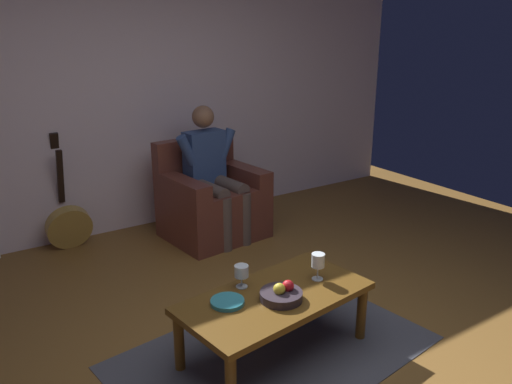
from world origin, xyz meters
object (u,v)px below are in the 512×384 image
at_px(person_seated, 213,170).
at_px(guitar, 68,223).
at_px(decorative_dish, 227,302).
at_px(armchair, 211,202).
at_px(coffee_table, 275,302).
at_px(fruit_bowl, 282,294).
at_px(wine_glass_near, 242,272).
at_px(wine_glass_far, 318,262).

bearing_deg(person_seated, guitar, -27.45).
bearing_deg(decorative_dish, armchair, -116.00).
distance_m(coffee_table, fruit_bowl, 0.11).
distance_m(wine_glass_near, decorative_dish, 0.22).
xyz_separation_m(wine_glass_near, wine_glass_far, (-0.44, 0.17, 0.02)).
relative_size(person_seated, coffee_table, 1.00).
bearing_deg(person_seated, wine_glass_near, 60.79).
distance_m(person_seated, wine_glass_near, 1.74).
bearing_deg(guitar, armchair, 159.94).
xyz_separation_m(armchair, wine_glass_near, (0.69, 1.63, 0.17)).
relative_size(person_seated, fruit_bowl, 4.89).
relative_size(fruit_bowl, decorative_dish, 1.28).
height_order(wine_glass_far, decorative_dish, wine_glass_far).
relative_size(armchair, wine_glass_near, 6.37).
bearing_deg(wine_glass_far, person_seated, -97.99).
xyz_separation_m(wine_glass_far, fruit_bowl, (0.33, 0.08, -0.08)).
height_order(coffee_table, decorative_dish, decorative_dish).
xyz_separation_m(person_seated, wine_glass_near, (0.69, 1.59, -0.15)).
distance_m(wine_glass_near, wine_glass_far, 0.47).
relative_size(armchair, person_seated, 0.75).
distance_m(person_seated, coffee_table, 1.89).
bearing_deg(decorative_dish, wine_glass_far, 175.12).
bearing_deg(wine_glass_far, armchair, -97.70).
relative_size(armchair, decorative_dish, 4.65).
relative_size(wine_glass_near, fruit_bowl, 0.57).
relative_size(wine_glass_near, decorative_dish, 0.73).
bearing_deg(guitar, person_seated, 158.35).
bearing_deg(coffee_table, guitar, -74.70).
distance_m(guitar, fruit_bowl, 2.40).
bearing_deg(wine_glass_far, coffee_table, 1.99).
bearing_deg(decorative_dish, coffee_table, 167.38).
xyz_separation_m(guitar, wine_glass_near, (-0.50, 2.06, 0.26)).
distance_m(armchair, wine_glass_far, 1.83).
relative_size(coffee_table, wine_glass_far, 7.00).
distance_m(fruit_bowl, decorative_dish, 0.31).
height_order(armchair, wine_glass_far, armchair).
relative_size(guitar, decorative_dish, 5.25).
bearing_deg(wine_glass_near, coffee_table, 121.64).
height_order(armchair, coffee_table, armchair).
xyz_separation_m(armchair, coffee_table, (0.57, 1.82, 0.02)).
distance_m(armchair, guitar, 1.27).
bearing_deg(wine_glass_far, fruit_bowl, 13.08).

